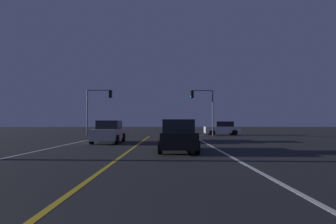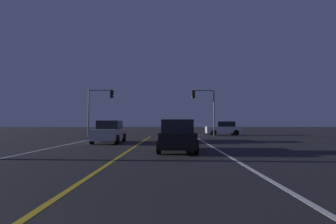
{
  "view_description": "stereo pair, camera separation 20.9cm",
  "coord_description": "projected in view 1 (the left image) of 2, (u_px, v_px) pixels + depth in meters",
  "views": [
    {
      "loc": [
        2.12,
        -0.07,
        1.53
      ],
      "look_at": [
        1.99,
        29.17,
        2.73
      ],
      "focal_mm": 28.28,
      "sensor_mm": 36.0,
      "label": 1
    },
    {
      "loc": [
        2.33,
        -0.07,
        1.53
      ],
      "look_at": [
        1.99,
        29.17,
        2.73
      ],
      "focal_mm": 28.28,
      "sensor_mm": 36.0,
      "label": 2
    }
  ],
  "objects": [
    {
      "name": "car_ahead_far",
      "position": [
        180.0,
        131.0,
        21.95
      ],
      "size": [
        2.02,
        4.3,
        1.7
      ],
      "rotation": [
        0.0,
        0.0,
        1.57
      ],
      "color": "black",
      "rests_on": "ground"
    },
    {
      "name": "car_lead_same_lane",
      "position": [
        179.0,
        136.0,
        14.13
      ],
      "size": [
        2.02,
        4.3,
        1.7
      ],
      "rotation": [
        0.0,
        0.0,
        1.57
      ],
      "color": "black",
      "rests_on": "ground"
    },
    {
      "name": "traffic_light_near_left",
      "position": [
        100.0,
        102.0,
        30.86
      ],
      "size": [
        3.02,
        0.36,
        5.39
      ],
      "color": "#4C4C51",
      "rests_on": "ground"
    },
    {
      "name": "car_crossing_side",
      "position": [
        224.0,
        129.0,
        32.79
      ],
      "size": [
        4.3,
        2.02,
        1.7
      ],
      "rotation": [
        0.0,
        0.0,
        3.14
      ],
      "color": "black",
      "rests_on": "ground"
    },
    {
      "name": "traffic_light_near_right",
      "position": [
        203.0,
        102.0,
        30.81
      ],
      "size": [
        2.68,
        0.36,
        5.36
      ],
      "rotation": [
        0.0,
        0.0,
        3.14
      ],
      "color": "#4C4C51",
      "rests_on": "ground"
    },
    {
      "name": "lane_edge_left",
      "position": [
        15.0,
        156.0,
        12.12
      ],
      "size": [
        0.16,
        36.19,
        0.01
      ],
      "primitive_type": "cube",
      "color": "silver",
      "rests_on": "ground"
    },
    {
      "name": "car_oncoming",
      "position": [
        110.0,
        132.0,
        20.18
      ],
      "size": [
        2.02,
        4.3,
        1.7
      ],
      "rotation": [
        0.0,
        0.0,
        -1.57
      ],
      "color": "black",
      "rests_on": "ground"
    },
    {
      "name": "lane_edge_right",
      "position": [
        231.0,
        156.0,
        12.07
      ],
      "size": [
        0.16,
        36.19,
        0.01
      ],
      "primitive_type": "cube",
      "color": "silver",
      "rests_on": "ground"
    },
    {
      "name": "lane_center_divider",
      "position": [
        123.0,
        156.0,
        12.1
      ],
      "size": [
        0.16,
        36.19,
        0.01
      ],
      "primitive_type": "cube",
      "color": "gold",
      "rests_on": "ground"
    }
  ]
}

